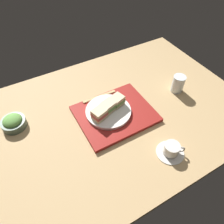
# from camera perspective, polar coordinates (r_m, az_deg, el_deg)

# --- Properties ---
(ground_plane) EXTENTS (1.40, 1.00, 0.03)m
(ground_plane) POSITION_cam_1_polar(r_m,az_deg,el_deg) (1.14, 1.65, -0.14)
(ground_plane) COLOR tan
(serving_tray) EXTENTS (0.39, 0.32, 0.02)m
(serving_tray) POSITION_cam_1_polar(r_m,az_deg,el_deg) (1.10, 0.81, -0.48)
(serving_tray) COLOR maroon
(serving_tray) RESTS_ON ground_plane
(sandwich_plate) EXTENTS (0.24, 0.24, 0.02)m
(sandwich_plate) POSITION_cam_1_polar(r_m,az_deg,el_deg) (1.09, -0.89, 0.07)
(sandwich_plate) COLOR white
(sandwich_plate) RESTS_ON serving_tray
(sandwich_near) EXTENTS (0.08, 0.08, 0.05)m
(sandwich_near) POSITION_cam_1_polar(r_m,az_deg,el_deg) (1.10, 1.50, 3.15)
(sandwich_near) COLOR beige
(sandwich_near) RESTS_ON sandwich_plate
(sandwich_middle) EXTENTS (0.08, 0.08, 0.06)m
(sandwich_middle) POSITION_cam_1_polar(r_m,az_deg,el_deg) (1.06, -0.92, 1.37)
(sandwich_middle) COLOR beige
(sandwich_middle) RESTS_ON sandwich_plate
(sandwich_far) EXTENTS (0.08, 0.08, 0.06)m
(sandwich_far) POSITION_cam_1_polar(r_m,az_deg,el_deg) (1.03, -3.48, -0.54)
(sandwich_far) COLOR beige
(sandwich_far) RESTS_ON sandwich_plate
(salad_bowl) EXTENTS (0.12, 0.12, 0.07)m
(salad_bowl) POSITION_cam_1_polar(r_m,az_deg,el_deg) (1.15, -25.31, -2.54)
(salad_bowl) COLOR #4C6051
(salad_bowl) RESTS_ON ground_plane
(chopsticks_pair) EXTENTS (0.20, 0.02, 0.01)m
(chopsticks_pair) POSITION_cam_1_polar(r_m,az_deg,el_deg) (1.18, -3.47, 4.23)
(chopsticks_pair) COLOR tan
(chopsticks_pair) RESTS_ON serving_tray
(coffee_cup) EXTENTS (0.13, 0.13, 0.06)m
(coffee_cup) POSITION_cam_1_polar(r_m,az_deg,el_deg) (0.99, 15.87, -9.87)
(coffee_cup) COLOR silver
(coffee_cup) RESTS_ON ground_plane
(drinking_glass) EXTENTS (0.07, 0.07, 0.10)m
(drinking_glass) POSITION_cam_1_polar(r_m,az_deg,el_deg) (1.27, 17.55, 7.34)
(drinking_glass) COLOR silver
(drinking_glass) RESTS_ON ground_plane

